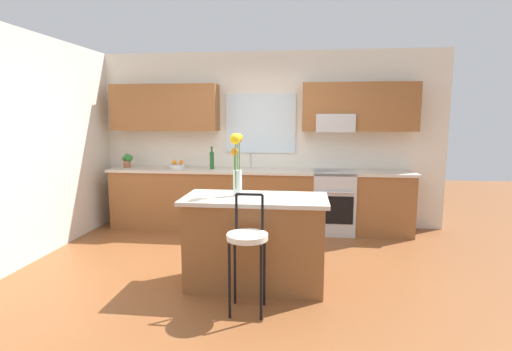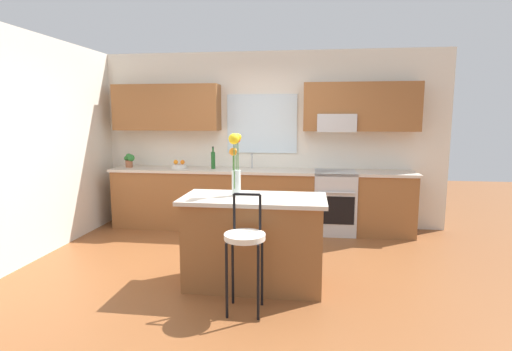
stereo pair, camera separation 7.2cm
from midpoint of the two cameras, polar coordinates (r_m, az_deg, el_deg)
name	(u,v)px [view 1 (the left image)]	position (r m, az deg, el deg)	size (l,w,h in m)	color
ground_plane	(241,270)	(4.62, -2.58, -13.35)	(14.00, 14.00, 0.00)	brown
wall_left	(38,146)	(5.60, -28.98, 3.65)	(0.12, 4.60, 2.70)	silver
back_wall_assembly	(262,130)	(6.26, 0.51, 6.50)	(5.60, 0.50, 2.70)	silver
counter_run	(258,199)	(6.10, -0.02, -3.39)	(4.56, 0.64, 0.92)	brown
sink_faucet	(251,159)	(6.17, -1.10, 2.33)	(0.02, 0.13, 0.23)	#B7BABC
oven_range	(333,202)	(6.05, 10.61, -3.69)	(0.60, 0.64, 0.92)	#B7BABC
kitchen_island	(255,241)	(4.10, -0.62, -9.34)	(1.43, 0.70, 0.92)	brown
bar_stool_near	(247,242)	(3.52, -1.82, -9.44)	(0.36, 0.36, 1.04)	black
flower_vase	(237,158)	(4.00, -3.28, 2.44)	(0.13, 0.19, 0.63)	silver
fruit_bowl_oranges	(178,166)	(6.30, -11.42, 1.37)	(0.24, 0.24, 0.13)	silver
bottle_olive_oil	(212,160)	(6.14, -6.65, 2.23)	(0.06, 0.06, 0.34)	#1E5923
potted_plant_small	(127,160)	(6.58, -18.15, 2.14)	(0.18, 0.12, 0.22)	#9E5B3D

